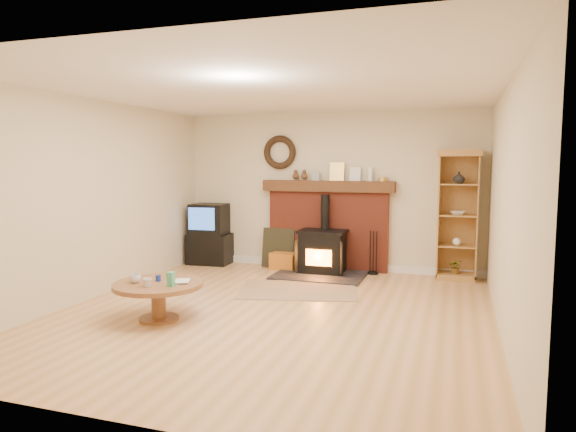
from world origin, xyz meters
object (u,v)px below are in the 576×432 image
(wood_stove, at_px, (322,253))
(curio_cabinet, at_px, (458,215))
(tv_unit, at_px, (209,235))
(coffee_table, at_px, (158,290))

(wood_stove, xyz_separation_m, curio_cabinet, (2.03, 0.28, 0.65))
(wood_stove, distance_m, tv_unit, 2.11)
(coffee_table, bearing_deg, curio_cabinet, 45.04)
(wood_stove, xyz_separation_m, tv_unit, (-2.09, 0.20, 0.17))
(tv_unit, height_order, coffee_table, tv_unit)
(curio_cabinet, xyz_separation_m, coffee_table, (-3.20, -3.20, -0.64))
(tv_unit, bearing_deg, wood_stove, -5.37)
(wood_stove, xyz_separation_m, coffee_table, (-1.16, -2.92, 0.01))
(tv_unit, bearing_deg, coffee_table, -73.30)
(coffee_table, bearing_deg, tv_unit, 106.70)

